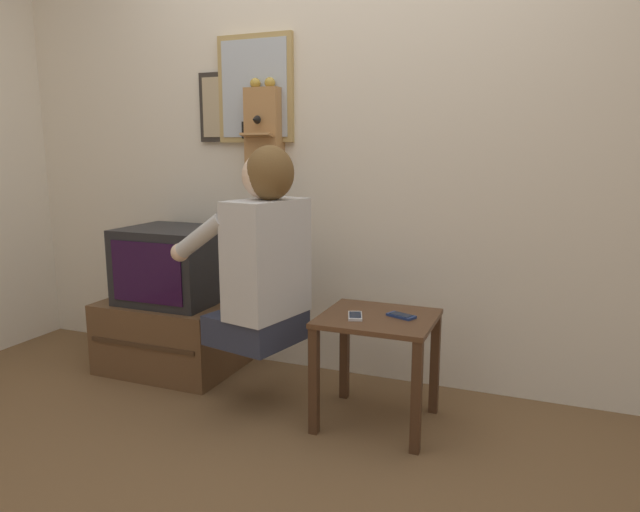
% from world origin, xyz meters
% --- Properties ---
extents(ground_plane, '(14.00, 14.00, 0.00)m').
position_xyz_m(ground_plane, '(0.00, 0.00, 0.00)').
color(ground_plane, brown).
extents(wall_back, '(6.80, 0.05, 2.55)m').
position_xyz_m(wall_back, '(0.00, 1.02, 1.27)').
color(wall_back, silver).
rests_on(wall_back, ground_plane).
extents(side_table, '(0.50, 0.45, 0.50)m').
position_xyz_m(side_table, '(0.30, 0.48, 0.40)').
color(side_table, '#51331E').
rests_on(side_table, ground_plane).
extents(person, '(0.61, 0.51, 0.92)m').
position_xyz_m(person, '(-0.24, 0.42, 0.76)').
color(person, '#2D3347').
rests_on(person, ground_plane).
extents(tv_stand, '(0.73, 0.55, 0.40)m').
position_xyz_m(tv_stand, '(-0.96, 0.70, 0.20)').
color(tv_stand, brown).
rests_on(tv_stand, ground_plane).
extents(television, '(0.52, 0.46, 0.41)m').
position_xyz_m(television, '(-0.93, 0.69, 0.60)').
color(television, '#232326').
rests_on(television, tv_stand).
extents(wall_phone_antique, '(0.23, 0.19, 0.82)m').
position_xyz_m(wall_phone_antique, '(-0.48, 0.94, 1.36)').
color(wall_phone_antique, '#AD7A47').
extents(framed_picture, '(0.33, 0.03, 0.38)m').
position_xyz_m(framed_picture, '(-0.74, 0.98, 1.46)').
color(framed_picture, '#2D2823').
extents(wall_mirror, '(0.45, 0.04, 0.57)m').
position_xyz_m(wall_mirror, '(-0.55, 0.98, 1.55)').
color(wall_mirror, tan).
extents(cell_phone_held, '(0.10, 0.14, 0.01)m').
position_xyz_m(cell_phone_held, '(0.22, 0.42, 0.51)').
color(cell_phone_held, silver).
rests_on(cell_phone_held, side_table).
extents(cell_phone_spare, '(0.14, 0.10, 0.01)m').
position_xyz_m(cell_phone_spare, '(0.40, 0.50, 0.51)').
color(cell_phone_spare, navy).
rests_on(cell_phone_spare, side_table).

